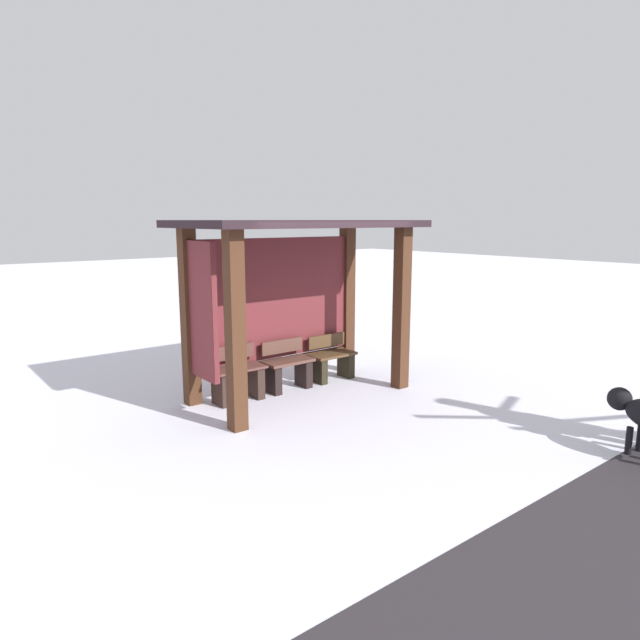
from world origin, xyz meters
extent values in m
plane|color=silver|center=(0.00, 0.00, 0.00)|extent=(60.00, 60.00, 0.00)
cube|color=#442718|center=(-1.41, -0.62, 1.21)|extent=(0.19, 0.19, 2.42)
cube|color=#442718|center=(1.41, -0.62, 1.21)|extent=(0.19, 0.19, 2.42)
cube|color=#442718|center=(-1.41, 0.62, 1.21)|extent=(0.19, 0.19, 2.42)
cube|color=#442718|center=(1.41, 0.62, 1.21)|extent=(0.19, 0.19, 2.42)
cube|color=black|center=(0.00, 0.00, 2.47)|extent=(3.39, 1.80, 0.10)
cube|color=maroon|center=(0.00, 0.62, 1.36)|extent=(2.64, 0.08, 1.81)
cube|color=#442718|center=(0.00, 0.60, 0.39)|extent=(2.64, 0.06, 0.08)
cube|color=maroon|center=(-1.41, 0.22, 1.36)|extent=(0.08, 0.68, 1.81)
cube|color=brown|center=(-0.86, 0.32, 0.48)|extent=(0.76, 0.39, 0.03)
cube|color=brown|center=(-0.86, 0.49, 0.67)|extent=(0.72, 0.04, 0.20)
cube|color=#32221D|center=(-0.58, 0.32, 0.23)|extent=(0.12, 0.33, 0.46)
cube|color=#32221D|center=(-1.14, 0.32, 0.23)|extent=(0.12, 0.33, 0.46)
cube|color=brown|center=(0.00, 0.32, 0.44)|extent=(0.76, 0.37, 0.04)
cube|color=brown|center=(0.00, 0.48, 0.64)|extent=(0.72, 0.04, 0.20)
cube|color=black|center=(0.28, 0.32, 0.21)|extent=(0.12, 0.31, 0.42)
cube|color=black|center=(-0.28, 0.32, 0.21)|extent=(0.12, 0.31, 0.42)
cube|color=#4E3620|center=(0.86, 0.32, 0.41)|extent=(0.76, 0.36, 0.04)
cube|color=#4E3620|center=(0.86, 0.48, 0.61)|extent=(0.72, 0.04, 0.20)
cube|color=black|center=(1.14, 0.32, 0.20)|extent=(0.12, 0.30, 0.39)
cube|color=black|center=(0.58, 0.32, 0.20)|extent=(0.12, 0.30, 0.39)
sphere|color=black|center=(1.69, -3.70, 0.55)|extent=(0.26, 0.26, 0.26)
cylinder|color=black|center=(1.75, -3.93, 0.16)|extent=(0.07, 0.07, 0.31)
cylinder|color=black|center=(1.56, -3.90, 0.16)|extent=(0.07, 0.07, 0.31)
camera|label=1|loc=(-4.61, -6.29, 2.52)|focal=31.17mm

